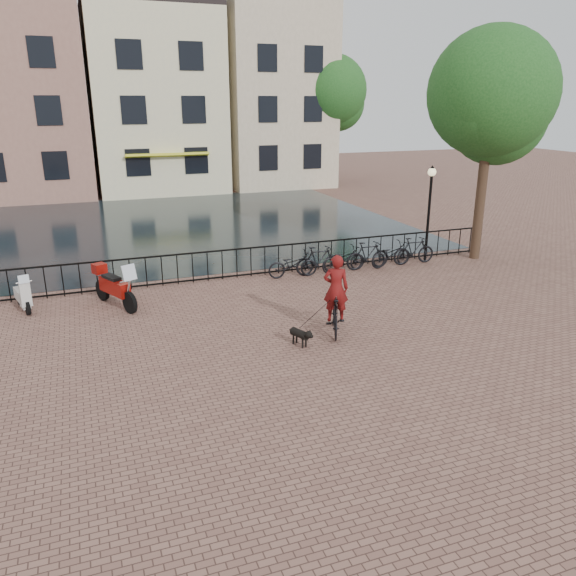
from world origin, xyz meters
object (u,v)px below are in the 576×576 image
object	(u,v)px
motorcycle	(114,282)
scooter	(21,290)
cyclist	(336,299)
dog	(300,336)
lamp_post	(430,198)

from	to	relation	value
motorcycle	scooter	world-z (taller)	motorcycle
motorcycle	cyclist	bearing A→B (deg)	-62.75
dog	motorcycle	xyz separation A→B (m)	(-4.03, 4.43, 0.49)
lamp_post	scooter	bearing A→B (deg)	-178.13
cyclist	motorcycle	bearing A→B (deg)	-15.07
lamp_post	motorcycle	xyz separation A→B (m)	(-11.26, -1.09, -1.64)
lamp_post	motorcycle	world-z (taller)	lamp_post
cyclist	dog	bearing A→B (deg)	42.97
cyclist	lamp_post	bearing A→B (deg)	-117.40
cyclist	motorcycle	size ratio (longest dim) A/B	1.17
cyclist	scooter	xyz separation A→B (m)	(-7.69, 4.64, -0.32)
lamp_post	dog	size ratio (longest dim) A/B	4.47
lamp_post	cyclist	xyz separation A→B (m)	(-6.09, -5.09, -1.45)
lamp_post	scooter	xyz separation A→B (m)	(-13.78, -0.45, -1.77)
motorcycle	scooter	bearing A→B (deg)	140.82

